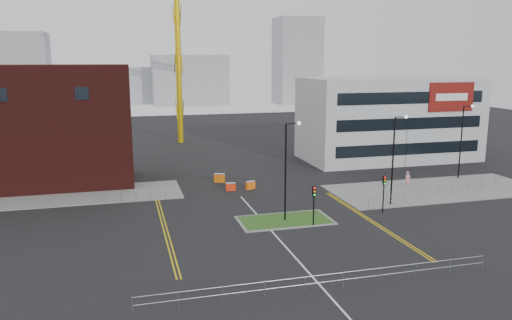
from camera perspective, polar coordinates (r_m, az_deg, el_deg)
The scene contains 28 objects.
ground at distance 38.58m, azimuth 4.27°, elevation -10.81°, with size 200.00×200.00×0.00m, color black.
pavement_left at distance 58.05m, azimuth -22.58°, elevation -3.96°, with size 28.00×8.00×0.12m, color slate.
pavement_right at distance 60.31m, azimuth 19.80°, elevation -3.20°, with size 24.00×10.00×0.12m, color slate.
island_kerb at distance 46.27m, azimuth 3.32°, elevation -6.90°, with size 8.60×4.60×0.08m, color slate.
grass_island at distance 46.27m, azimuth 3.32°, elevation -6.88°, with size 8.00×4.00×0.12m, color #224D19.
brick_building at distance 63.07m, azimuth -25.06°, elevation 3.31°, with size 24.20×10.07×14.24m.
office_block at distance 76.32m, azimuth 14.91°, elevation 4.59°, with size 25.00×12.20×12.00m.
streetlamp_island at distance 44.95m, azimuth 3.67°, elevation -0.36°, with size 1.46×0.36×9.18m.
streetlamp_right_near at distance 51.74m, azimuth 15.63°, elevation 0.80°, with size 1.46×0.36×9.18m.
streetlamp_right_far at distance 66.10m, azimuth 22.58°, elevation 2.58°, with size 1.46×0.36×9.18m.
traffic_light_island at distance 44.39m, azimuth 6.64°, elevation -4.35°, with size 0.28×0.33×3.65m.
traffic_light_right at distance 49.53m, azimuth 14.42°, elevation -2.98°, with size 0.28×0.33×3.65m.
railing_front at distance 33.14m, azimuth 7.82°, elevation -13.28°, with size 24.05×0.05×1.10m.
railing_left at distance 53.46m, azimuth -13.55°, elevation -3.90°, with size 6.05×0.05×1.10m.
railing_right at distance 57.32m, azimuth 20.03°, elevation -3.21°, with size 19.05×5.05×1.10m.
centre_line at distance 40.33m, azimuth 3.32°, elevation -9.77°, with size 0.15×30.00×0.01m, color silver.
yellow_left_a at distance 46.10m, azimuth -10.68°, elevation -7.21°, with size 0.12×24.00×0.01m, color gold.
yellow_left_b at distance 46.12m, azimuth -10.31°, elevation -7.18°, with size 0.12×24.00×0.01m, color gold.
yellow_right_a at distance 47.40m, azimuth 12.80°, elevation -6.77°, with size 0.12×20.00×0.01m, color gold.
yellow_right_b at distance 47.53m, azimuth 13.12°, elevation -6.74°, with size 0.12×20.00×0.01m, color gold.
skyline_a at distance 156.20m, azimuth -25.80°, elevation 8.99°, with size 18.00×12.00×22.00m, color gray.
skyline_b at distance 165.24m, azimuth -7.57°, elevation 9.04°, with size 24.00×12.00×16.00m, color gray.
skyline_c at distance 168.57m, azimuth 4.72°, elevation 11.18°, with size 14.00×12.00×28.00m, color gray.
skyline_d at distance 173.89m, azimuth -13.95°, elevation 8.26°, with size 30.00×12.00×12.00m, color gray.
pedestrian at distance 59.76m, azimuth 16.95°, elevation -2.21°, with size 0.73×0.48×2.00m, color #D68C8A.
barrier_left at distance 60.32m, azimuth -4.20°, elevation -2.02°, with size 1.34×0.91×1.07m.
barrier_mid at distance 57.01m, azimuth -0.65°, elevation -2.86°, with size 1.18×0.74×0.95m.
barrier_right at distance 56.45m, azimuth -2.91°, elevation -3.03°, with size 1.11×0.43×0.92m.
Camera 1 is at (-12.03, -33.63, 14.57)m, focal length 35.00 mm.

